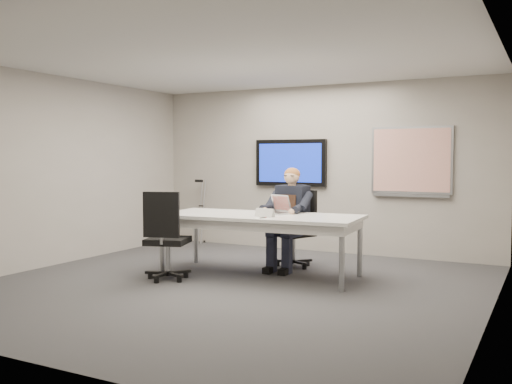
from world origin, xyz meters
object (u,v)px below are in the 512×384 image
at_px(conference_table, 260,222).
at_px(office_chair_far, 296,243).
at_px(seated_person, 287,229).
at_px(laptop, 278,209).
at_px(office_chair_near, 167,252).

distance_m(conference_table, office_chair_far, 0.91).
height_order(conference_table, seated_person, seated_person).
relative_size(seated_person, laptop, 3.17).
bearing_deg(seated_person, office_chair_near, -121.33).
distance_m(seated_person, laptop, 0.42).
bearing_deg(laptop, conference_table, -95.61).
xyz_separation_m(seated_person, laptop, (-0.00, -0.29, 0.31)).
bearing_deg(office_chair_far, seated_person, -70.95).
distance_m(conference_table, laptop, 0.34).
xyz_separation_m(office_chair_far, seated_person, (-0.02, -0.27, 0.23)).
bearing_deg(office_chair_far, laptop, -68.95).
distance_m(conference_table, office_chair_near, 1.30).
height_order(office_chair_far, laptop, office_chair_far).
xyz_separation_m(office_chair_near, laptop, (1.08, 1.09, 0.53)).
xyz_separation_m(office_chair_near, seated_person, (1.08, 1.37, 0.22)).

